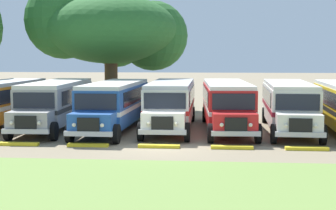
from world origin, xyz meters
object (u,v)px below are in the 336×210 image
object	(u,v)px
parked_bus_slot_2	(56,102)
broad_shade_tree	(109,30)
parked_bus_slot_5	(227,103)
parked_bus_slot_6	(289,104)
parked_bus_slot_3	(114,103)
parked_bus_slot_4	(171,102)
parked_bus_slot_1	(0,102)

from	to	relation	value
parked_bus_slot_2	broad_shade_tree	size ratio (longest dim) A/B	0.87
parked_bus_slot_5	parked_bus_slot_6	world-z (taller)	same
parked_bus_slot_2	parked_bus_slot_6	world-z (taller)	same
parked_bus_slot_3	broad_shade_tree	distance (m)	12.01
parked_bus_slot_4	parked_bus_slot_5	xyz separation A→B (m)	(3.36, -0.16, 0.00)
parked_bus_slot_3	parked_bus_slot_4	world-z (taller)	same
parked_bus_slot_3	broad_shade_tree	bearing A→B (deg)	-165.42
parked_bus_slot_6	broad_shade_tree	bearing A→B (deg)	-125.71
parked_bus_slot_2	parked_bus_slot_4	bearing A→B (deg)	90.69
parked_bus_slot_1	parked_bus_slot_6	xyz separation A→B (m)	(17.53, 0.35, 0.00)
parked_bus_slot_2	parked_bus_slot_4	size ratio (longest dim) A/B	1.00
parked_bus_slot_2	parked_bus_slot_3	size ratio (longest dim) A/B	1.00
parked_bus_slot_1	parked_bus_slot_3	xyz separation A→B (m)	(7.21, -0.33, 0.00)
parked_bus_slot_4	parked_bus_slot_6	world-z (taller)	same
parked_bus_slot_1	broad_shade_tree	size ratio (longest dim) A/B	0.86
broad_shade_tree	parked_bus_slot_1	bearing A→B (deg)	-114.61
parked_bus_slot_1	broad_shade_tree	bearing A→B (deg)	156.36
parked_bus_slot_5	parked_bus_slot_2	bearing A→B (deg)	-91.91
parked_bus_slot_4	parked_bus_slot_5	size ratio (longest dim) A/B	0.99
parked_bus_slot_5	broad_shade_tree	size ratio (longest dim) A/B	0.87
parked_bus_slot_2	broad_shade_tree	world-z (taller)	broad_shade_tree
broad_shade_tree	parked_bus_slot_4	bearing A→B (deg)	-59.52
parked_bus_slot_2	parked_bus_slot_4	world-z (taller)	same
parked_bus_slot_2	parked_bus_slot_1	bearing A→B (deg)	-89.64
parked_bus_slot_5	parked_bus_slot_6	distance (m)	3.63
parked_bus_slot_2	parked_bus_slot_6	size ratio (longest dim) A/B	1.00
parked_bus_slot_3	parked_bus_slot_4	size ratio (longest dim) A/B	1.00
parked_bus_slot_4	broad_shade_tree	world-z (taller)	broad_shade_tree
parked_bus_slot_1	parked_bus_slot_6	distance (m)	17.53
parked_bus_slot_3	parked_bus_slot_4	xyz separation A→B (m)	(3.32, 0.86, 0.00)
parked_bus_slot_4	broad_shade_tree	size ratio (longest dim) A/B	0.86
parked_bus_slot_6	broad_shade_tree	xyz separation A→B (m)	(-12.78, 10.01, 4.90)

